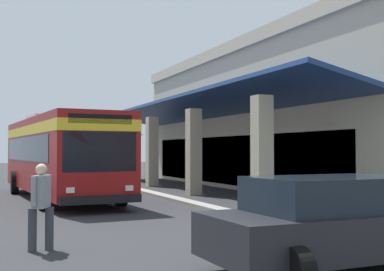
{
  "coord_description": "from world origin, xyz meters",
  "views": [
    {
      "loc": [
        21.77,
        -3.61,
        1.88
      ],
      "look_at": [
        3.83,
        3.89,
        2.47
      ],
      "focal_mm": 47.21,
      "sensor_mm": 36.0,
      "label": 1
    }
  ],
  "objects_px": {
    "parked_sedan_charcoal": "(339,222)",
    "transit_bus": "(60,151)",
    "pedestrian": "(41,202)",
    "potted_palm": "(128,169)"
  },
  "relations": [
    {
      "from": "parked_sedan_charcoal",
      "to": "transit_bus",
      "type": "bearing_deg",
      "value": -170.31
    },
    {
      "from": "transit_bus",
      "to": "parked_sedan_charcoal",
      "type": "bearing_deg",
      "value": 9.69
    },
    {
      "from": "parked_sedan_charcoal",
      "to": "pedestrian",
      "type": "xyz_separation_m",
      "value": [
        -3.38,
        -4.17,
        0.16
      ]
    },
    {
      "from": "transit_bus",
      "to": "pedestrian",
      "type": "relative_size",
      "value": 6.95
    },
    {
      "from": "transit_bus",
      "to": "potted_palm",
      "type": "xyz_separation_m",
      "value": [
        -9.66,
        5.45,
        -1.08
      ]
    },
    {
      "from": "pedestrian",
      "to": "potted_palm",
      "type": "distance_m",
      "value": 21.39
    },
    {
      "from": "pedestrian",
      "to": "potted_palm",
      "type": "relative_size",
      "value": 0.56
    },
    {
      "from": "pedestrian",
      "to": "parked_sedan_charcoal",
      "type": "bearing_deg",
      "value": 50.98
    },
    {
      "from": "parked_sedan_charcoal",
      "to": "potted_palm",
      "type": "distance_m",
      "value": 23.7
    },
    {
      "from": "transit_bus",
      "to": "potted_palm",
      "type": "bearing_deg",
      "value": 150.55
    }
  ]
}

